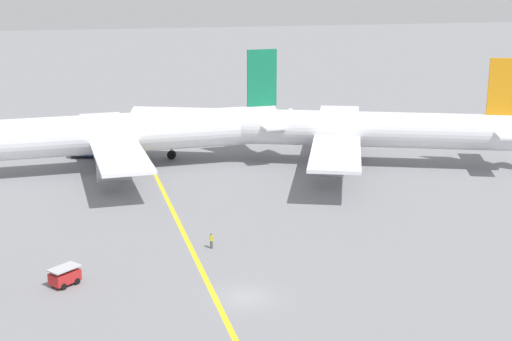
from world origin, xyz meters
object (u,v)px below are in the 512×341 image
Objects in this scene: airliner_being_pushed at (322,129)px; ground_crew_ramp_agent_by_cones at (211,241)px; gse_baggage_cart_trailing at (65,276)px; pushback_tug at (89,149)px; airliner_at_gate_left at (96,135)px.

airliner_being_pushed reaches higher than ground_crew_ramp_agent_by_cones.
airliner_being_pushed is 50.73m from gse_baggage_cart_trailing.
pushback_tug is 43.15m from ground_crew_ramp_agent_by_cones.
airliner_at_gate_left reaches higher than gse_baggage_cart_trailing.
airliner_being_pushed is (31.82, -3.11, -0.00)m from airliner_at_gate_left.
airliner_at_gate_left is 9.65m from pushback_tug.
airliner_being_pushed is at bearing 45.03° from gse_baggage_cart_trailing.
gse_baggage_cart_trailing reaches higher than ground_crew_ramp_agent_by_cones.
gse_baggage_cart_trailing is (-35.72, -35.76, -4.33)m from airliner_being_pushed.
gse_baggage_cart_trailing is at bearing -95.74° from airliner_at_gate_left.
airliner_at_gate_left is 36.25× the size of ground_crew_ramp_agent_by_cones.
airliner_at_gate_left is 39.31m from gse_baggage_cart_trailing.
pushback_tug is (-32.86, 11.83, -4.00)m from airliner_being_pushed.
airliner_at_gate_left is at bearing 84.26° from gse_baggage_cart_trailing.
gse_baggage_cart_trailing is at bearing -93.44° from pushback_tug.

